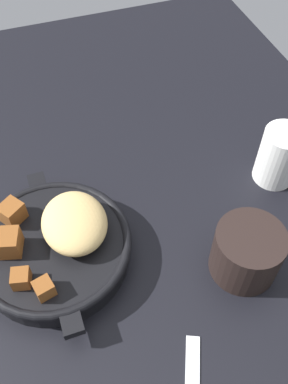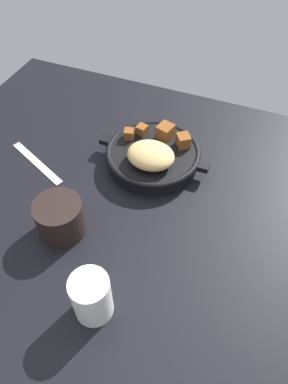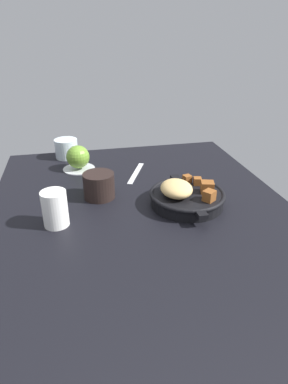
{
  "view_description": "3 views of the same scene",
  "coord_description": "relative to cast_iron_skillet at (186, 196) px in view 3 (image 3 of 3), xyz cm",
  "views": [
    {
      "loc": [
        34.8,
        -10.31,
        50.03
      ],
      "look_at": [
        0.07,
        1.67,
        3.27
      ],
      "focal_mm": 39.98,
      "sensor_mm": 36.0,
      "label": 1
    },
    {
      "loc": [
        -14.63,
        40.21,
        55.52
      ],
      "look_at": [
        1.19,
        0.68,
        5.37
      ],
      "focal_mm": 33.41,
      "sensor_mm": 36.0,
      "label": 2
    },
    {
      "loc": [
        -71.24,
        15.88,
        43.94
      ],
      "look_at": [
        3.03,
        -0.01,
        5.64
      ],
      "focal_mm": 31.36,
      "sensor_mm": 36.0,
      "label": 3
    }
  ],
  "objects": [
    {
      "name": "butter_knife",
      "position": [
        23.71,
        9.18,
        -2.55
      ],
      "size": [
        16.29,
        8.41,
        0.36
      ],
      "primitive_type": "cube",
      "rotation": [
        0.0,
        0.0,
        -0.42
      ],
      "color": "silver",
      "rests_on": "ground_plane"
    },
    {
      "name": "red_apple",
      "position": [
        31.17,
        27.25,
        1.69
      ],
      "size": [
        7.63,
        7.63,
        7.63
      ],
      "primitive_type": "sphere",
      "color": "olive",
      "rests_on": "saucer_plate"
    },
    {
      "name": "water_glass_short",
      "position": [
        43.43,
        31.01,
        0.67
      ],
      "size": [
        8.18,
        8.18,
        6.8
      ],
      "primitive_type": "cylinder",
      "color": "silver",
      "rests_on": "ground_plane"
    },
    {
      "name": "coffee_mug_dark",
      "position": [
        9.41,
        22.33,
        0.87
      ],
      "size": [
        8.71,
        8.71,
        7.2
      ],
      "primitive_type": "cylinder",
      "color": "black",
      "rests_on": "ground_plane"
    },
    {
      "name": "saucer_plate",
      "position": [
        31.17,
        27.25,
        -2.43
      ],
      "size": [
        10.62,
        10.62,
        0.6
      ],
      "primitive_type": "cylinder",
      "color": "#B7BABF",
      "rests_on": "ground_plane"
    },
    {
      "name": "ground_plane",
      "position": [
        -4.1,
        11.75,
        -3.93
      ],
      "size": [
        107.2,
        80.03,
        2.4
      ],
      "primitive_type": "cube",
      "color": "black"
    },
    {
      "name": "cast_iron_skillet",
      "position": [
        0.0,
        0.0,
        0.0
      ],
      "size": [
        24.51,
        20.26,
        7.44
      ],
      "color": "black",
      "rests_on": "ground_plane"
    },
    {
      "name": "white_creamer_pitcher",
      "position": [
        -3.01,
        33.87,
        1.75
      ],
      "size": [
        6.09,
        6.09,
        8.95
      ],
      "primitive_type": "cylinder",
      "color": "white",
      "rests_on": "ground_plane"
    }
  ]
}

